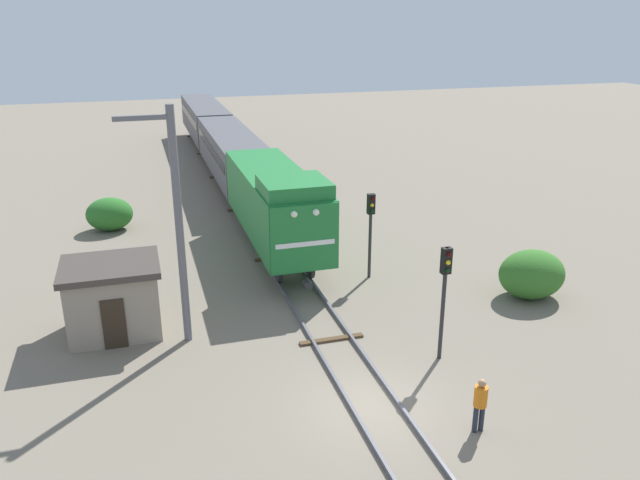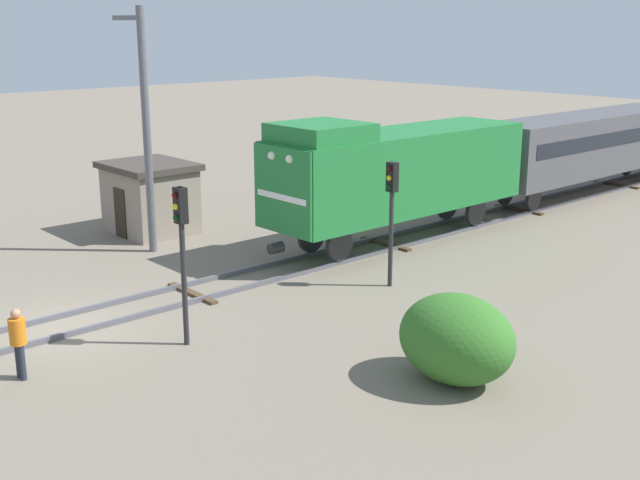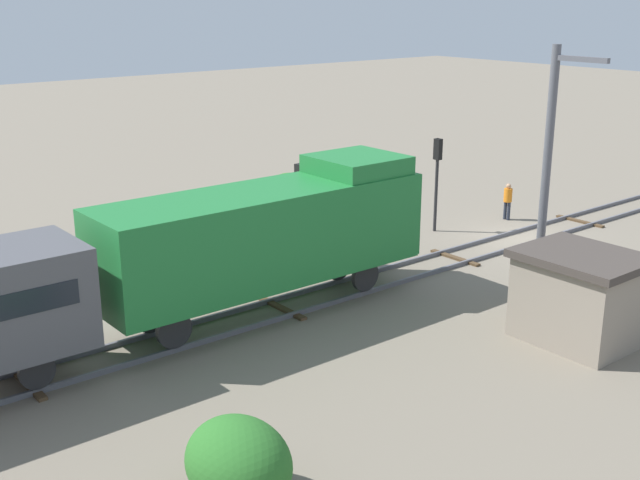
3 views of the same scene
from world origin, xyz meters
The scene contains 10 objects.
ground_plane centered at (0.00, 0.00, 0.00)m, with size 151.91×151.91×0.00m, color #756B5B.
railway_track centered at (0.00, 0.00, 0.07)m, with size 2.40×101.27×0.16m.
locomotive centered at (0.00, 13.10, 2.77)m, with size 2.90×11.60×4.60m.
traffic_signal_near centered at (3.20, 1.97, 2.85)m, with size 0.32×0.34×4.09m.
traffic_signal_mid centered at (3.40, 9.28, 2.72)m, with size 0.32×0.34×3.90m.
worker_near_track centered at (2.40, -1.97, 1.00)m, with size 0.38×0.38×1.70m.
catenary_mast centered at (-5.06, 5.82, 4.50)m, with size 1.94×0.28×8.51m.
relay_hut centered at (-7.50, 7.23, 1.39)m, with size 3.50×2.90×2.74m.
bush_near centered at (9.13, 5.40, 1.02)m, with size 2.81×2.30×2.05m, color #336C26.
bush_mid centered at (-7.88, 19.54, 0.91)m, with size 2.49×2.04×1.81m, color #2A6926.
Camera 3 is at (-19.91, 27.14, 9.95)m, focal length 45.00 mm.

